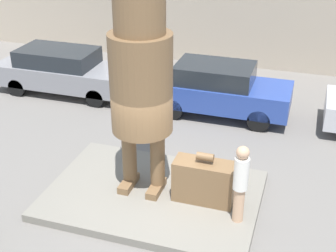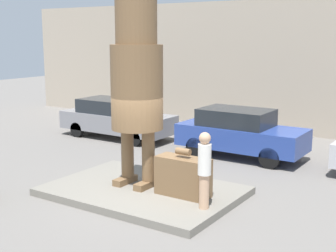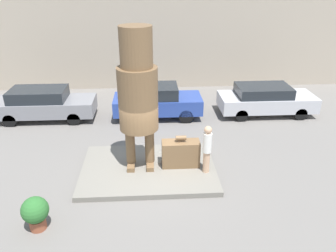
% 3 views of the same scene
% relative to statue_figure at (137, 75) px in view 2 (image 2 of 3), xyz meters
% --- Properties ---
extents(ground_plane, '(60.00, 60.00, 0.00)m').
position_rel_statue_figure_xyz_m(ground_plane, '(0.28, -0.15, -3.06)').
color(ground_plane, slate).
extents(pedestal, '(4.77, 3.32, 0.19)m').
position_rel_statue_figure_xyz_m(pedestal, '(0.28, -0.15, -2.96)').
color(pedestal, slate).
rests_on(pedestal, ground_plane).
extents(building_backdrop, '(28.00, 0.60, 5.50)m').
position_rel_statue_figure_xyz_m(building_backdrop, '(0.28, 9.57, -0.31)').
color(building_backdrop, tan).
rests_on(building_backdrop, ground_plane).
extents(statue_figure, '(1.33, 1.33, 4.91)m').
position_rel_statue_figure_xyz_m(statue_figure, '(0.00, 0.00, 0.00)').
color(statue_figure, brown).
rests_on(statue_figure, pedestal).
extents(giant_suitcase, '(1.34, 0.56, 1.19)m').
position_rel_statue_figure_xyz_m(giant_suitcase, '(1.44, -0.09, -2.38)').
color(giant_suitcase, brown).
rests_on(giant_suitcase, pedestal).
extents(tourist, '(0.30, 0.30, 1.76)m').
position_rel_statue_figure_xyz_m(tourist, '(2.29, -0.56, -1.91)').
color(tourist, tan).
rests_on(tourist, pedestal).
extents(parked_car_grey, '(4.72, 1.73, 1.54)m').
position_rel_statue_figure_xyz_m(parked_car_grey, '(-4.71, 4.80, -2.25)').
color(parked_car_grey, gray).
rests_on(parked_car_grey, ground_plane).
extents(parked_car_blue, '(4.24, 1.73, 1.62)m').
position_rel_statue_figure_xyz_m(parked_car_blue, '(0.71, 4.72, -2.20)').
color(parked_car_blue, '#284293').
rests_on(parked_car_blue, ground_plane).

